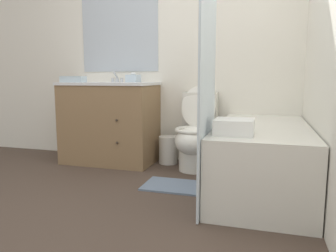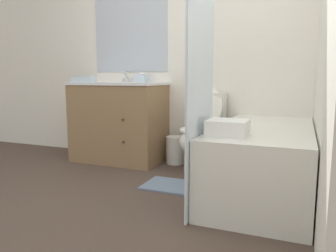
{
  "view_description": "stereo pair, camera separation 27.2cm",
  "coord_description": "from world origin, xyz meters",
  "px_view_note": "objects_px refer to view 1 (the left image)",
  "views": [
    {
      "loc": [
        0.88,
        -1.82,
        0.92
      ],
      "look_at": [
        0.11,
        0.77,
        0.53
      ],
      "focal_mm": 35.0,
      "sensor_mm": 36.0,
      "label": 1
    },
    {
      "loc": [
        1.14,
        -1.73,
        0.92
      ],
      "look_at": [
        0.11,
        0.77,
        0.53
      ],
      "focal_mm": 35.0,
      "sensor_mm": 36.0,
      "label": 2
    }
  ],
  "objects_px": {
    "bathtub": "(262,157)",
    "sink_faucet": "(117,79)",
    "wastebasket": "(168,150)",
    "tissue_box": "(133,78)",
    "hand_towel_folded": "(73,79)",
    "vanity_cabinet": "(110,122)",
    "bath_mat": "(173,186)",
    "bath_towel_folded": "(234,127)",
    "toilet": "(196,136)"
  },
  "relations": [
    {
      "from": "vanity_cabinet",
      "to": "hand_towel_folded",
      "type": "distance_m",
      "value": 0.6
    },
    {
      "from": "sink_faucet",
      "to": "tissue_box",
      "type": "height_order",
      "value": "sink_faucet"
    },
    {
      "from": "tissue_box",
      "to": "wastebasket",
      "type": "bearing_deg",
      "value": -3.17
    },
    {
      "from": "tissue_box",
      "to": "bath_towel_folded",
      "type": "height_order",
      "value": "tissue_box"
    },
    {
      "from": "vanity_cabinet",
      "to": "tissue_box",
      "type": "bearing_deg",
      "value": 29.3
    },
    {
      "from": "toilet",
      "to": "tissue_box",
      "type": "distance_m",
      "value": 0.95
    },
    {
      "from": "hand_towel_folded",
      "to": "bath_mat",
      "type": "height_order",
      "value": "hand_towel_folded"
    },
    {
      "from": "sink_faucet",
      "to": "bathtub",
      "type": "relative_size",
      "value": 0.09
    },
    {
      "from": "bathtub",
      "to": "wastebasket",
      "type": "bearing_deg",
      "value": 148.87
    },
    {
      "from": "vanity_cabinet",
      "to": "bath_towel_folded",
      "type": "xyz_separation_m",
      "value": [
        1.43,
        -0.99,
        0.15
      ]
    },
    {
      "from": "toilet",
      "to": "bath_towel_folded",
      "type": "bearing_deg",
      "value": -63.84
    },
    {
      "from": "vanity_cabinet",
      "to": "bath_towel_folded",
      "type": "height_order",
      "value": "vanity_cabinet"
    },
    {
      "from": "toilet",
      "to": "bath_towel_folded",
      "type": "distance_m",
      "value": 1.08
    },
    {
      "from": "bath_towel_folded",
      "to": "hand_towel_folded",
      "type": "bearing_deg",
      "value": 155.22
    },
    {
      "from": "bath_towel_folded",
      "to": "bathtub",
      "type": "bearing_deg",
      "value": 69.62
    },
    {
      "from": "vanity_cabinet",
      "to": "tissue_box",
      "type": "relative_size",
      "value": 6.74
    },
    {
      "from": "sink_faucet",
      "to": "wastebasket",
      "type": "height_order",
      "value": "sink_faucet"
    },
    {
      "from": "sink_faucet",
      "to": "hand_towel_folded",
      "type": "xyz_separation_m",
      "value": [
        -0.33,
        -0.37,
        -0.0
      ]
    },
    {
      "from": "wastebasket",
      "to": "hand_towel_folded",
      "type": "relative_size",
      "value": 1.15
    },
    {
      "from": "vanity_cabinet",
      "to": "sink_faucet",
      "type": "relative_size",
      "value": 7.02
    },
    {
      "from": "hand_towel_folded",
      "to": "sink_faucet",
      "type": "bearing_deg",
      "value": 48.01
    },
    {
      "from": "toilet",
      "to": "bathtub",
      "type": "distance_m",
      "value": 0.79
    },
    {
      "from": "sink_faucet",
      "to": "toilet",
      "type": "bearing_deg",
      "value": -13.79
    },
    {
      "from": "hand_towel_folded",
      "to": "bath_towel_folded",
      "type": "height_order",
      "value": "hand_towel_folded"
    },
    {
      "from": "hand_towel_folded",
      "to": "bath_mat",
      "type": "relative_size",
      "value": 0.52
    },
    {
      "from": "bathtub",
      "to": "hand_towel_folded",
      "type": "height_order",
      "value": "hand_towel_folded"
    },
    {
      "from": "bathtub",
      "to": "vanity_cabinet",
      "type": "bearing_deg",
      "value": 163.18
    },
    {
      "from": "bathtub",
      "to": "bath_mat",
      "type": "distance_m",
      "value": 0.78
    },
    {
      "from": "wastebasket",
      "to": "bath_mat",
      "type": "bearing_deg",
      "value": -70.31
    },
    {
      "from": "toilet",
      "to": "bathtub",
      "type": "relative_size",
      "value": 0.54
    },
    {
      "from": "vanity_cabinet",
      "to": "bathtub",
      "type": "bearing_deg",
      "value": -16.82
    },
    {
      "from": "wastebasket",
      "to": "bath_mat",
      "type": "xyz_separation_m",
      "value": [
        0.26,
        -0.74,
        -0.14
      ]
    },
    {
      "from": "wastebasket",
      "to": "tissue_box",
      "type": "height_order",
      "value": "tissue_box"
    },
    {
      "from": "tissue_box",
      "to": "hand_towel_folded",
      "type": "relative_size",
      "value": 0.57
    },
    {
      "from": "hand_towel_folded",
      "to": "bath_mat",
      "type": "distance_m",
      "value": 1.59
    },
    {
      "from": "bath_mat",
      "to": "bath_towel_folded",
      "type": "bearing_deg",
      "value": -33.88
    },
    {
      "from": "hand_towel_folded",
      "to": "bath_towel_folded",
      "type": "bearing_deg",
      "value": -24.78
    },
    {
      "from": "sink_faucet",
      "to": "vanity_cabinet",
      "type": "bearing_deg",
      "value": -90.0
    },
    {
      "from": "tissue_box",
      "to": "hand_towel_folded",
      "type": "height_order",
      "value": "tissue_box"
    },
    {
      "from": "hand_towel_folded",
      "to": "wastebasket",
      "type": "bearing_deg",
      "value": 16.3
    },
    {
      "from": "bathtub",
      "to": "sink_faucet",
      "type": "bearing_deg",
      "value": 157.25
    },
    {
      "from": "sink_faucet",
      "to": "tissue_box",
      "type": "bearing_deg",
      "value": -15.24
    },
    {
      "from": "vanity_cabinet",
      "to": "bath_mat",
      "type": "bearing_deg",
      "value": -35.13
    },
    {
      "from": "hand_towel_folded",
      "to": "bath_mat",
      "type": "bearing_deg",
      "value": -20.32
    },
    {
      "from": "bathtub",
      "to": "bath_mat",
      "type": "bearing_deg",
      "value": -168.77
    },
    {
      "from": "vanity_cabinet",
      "to": "bath_towel_folded",
      "type": "relative_size",
      "value": 3.8
    },
    {
      "from": "wastebasket",
      "to": "tissue_box",
      "type": "xyz_separation_m",
      "value": [
        -0.41,
        0.02,
        0.77
      ]
    },
    {
      "from": "bathtub",
      "to": "bath_towel_folded",
      "type": "bearing_deg",
      "value": -110.38
    },
    {
      "from": "tissue_box",
      "to": "sink_faucet",
      "type": "bearing_deg",
      "value": 164.76
    },
    {
      "from": "hand_towel_folded",
      "to": "bathtub",
      "type": "bearing_deg",
      "value": -9.1
    }
  ]
}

